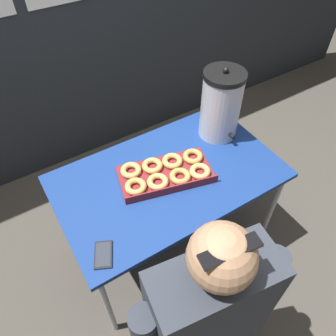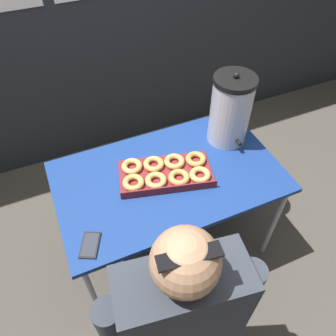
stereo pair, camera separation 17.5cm
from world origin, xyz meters
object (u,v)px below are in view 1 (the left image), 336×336
object	(u,v)px
coffee_urn	(221,105)
cell_phone	(103,255)
person_seated	(206,320)
donut_box	(166,173)

from	to	relation	value
coffee_urn	cell_phone	distance (m)	1.05
coffee_urn	person_seated	size ratio (longest dim) A/B	0.35
person_seated	cell_phone	bearing A→B (deg)	-52.30
coffee_urn	cell_phone	world-z (taller)	coffee_urn
donut_box	coffee_urn	world-z (taller)	coffee_urn
coffee_urn	cell_phone	xyz separation A→B (m)	(-0.95, -0.40, -0.21)
donut_box	person_seated	bearing A→B (deg)	-94.38
coffee_urn	cell_phone	size ratio (longest dim) A/B	2.87
cell_phone	person_seated	distance (m)	0.53
coffee_urn	donut_box	bearing A→B (deg)	-163.54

